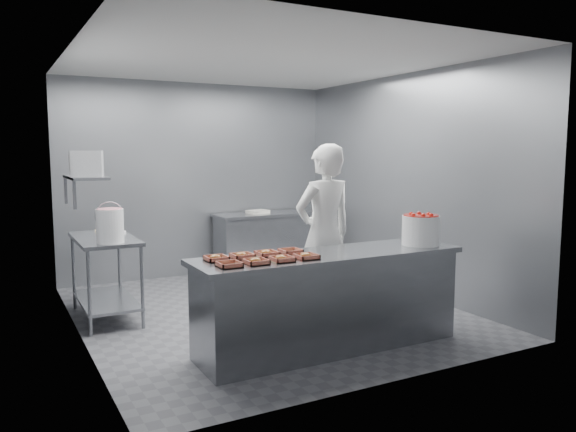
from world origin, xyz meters
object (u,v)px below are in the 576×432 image
at_px(tray_3, 306,256).
at_px(appliance, 87,164).
at_px(tray_6, 267,253).
at_px(tray_2, 282,259).
at_px(tray_0, 229,264).
at_px(tray_1, 256,261).
at_px(strawberry_tub, 421,229).
at_px(tray_5, 242,256).
at_px(service_counter, 329,300).
at_px(back_counter, 264,242).
at_px(tray_7, 291,251).
at_px(glaze_bucket, 110,225).
at_px(worker, 324,234).
at_px(prep_table, 105,265).
at_px(tray_4, 216,258).

bearing_deg(tray_3, appliance, 127.28).
bearing_deg(tray_6, tray_2, -90.00).
height_order(tray_0, tray_1, tray_1).
bearing_deg(appliance, tray_3, -39.38).
bearing_deg(strawberry_tub, tray_5, 173.55).
relative_size(tray_0, tray_2, 1.00).
relative_size(tray_3, appliance, 0.53).
distance_m(tray_0, appliance, 2.24).
xyz_separation_m(service_counter, back_counter, (0.90, 3.25, -0.00)).
bearing_deg(service_counter, tray_7, 156.50).
relative_size(back_counter, strawberry_tub, 4.11).
bearing_deg(glaze_bucket, tray_2, -56.95).
relative_size(tray_5, worker, 0.10).
distance_m(tray_1, tray_2, 0.24).
height_order(prep_table, back_counter, same).
bearing_deg(glaze_bucket, tray_6, -51.82).
bearing_deg(appliance, tray_6, -39.83).
bearing_deg(tray_1, glaze_bucket, 116.90).
bearing_deg(appliance, prep_table, 53.54).
bearing_deg(appliance, tray_7, -34.82).
bearing_deg(tray_6, tray_1, -129.76).
distance_m(tray_2, strawberry_tub, 1.60).
bearing_deg(tray_6, service_counter, -14.09).
distance_m(tray_3, appliance, 2.57).
height_order(tray_1, tray_7, tray_1).
bearing_deg(tray_2, tray_4, 148.99).
relative_size(tray_4, worker, 0.10).
xyz_separation_m(tray_0, tray_5, (0.24, 0.29, 0.00)).
bearing_deg(tray_7, glaze_bucket, 133.88).
height_order(prep_table, strawberry_tub, strawberry_tub).
xyz_separation_m(tray_2, tray_4, (-0.48, 0.29, 0.00)).
bearing_deg(tray_5, worker, 25.68).
height_order(worker, strawberry_tub, worker).
bearing_deg(tray_1, tray_3, 0.00).
relative_size(service_counter, tray_0, 13.88).
relative_size(tray_3, tray_6, 1.00).
bearing_deg(service_counter, tray_3, -156.71).
relative_size(tray_5, tray_7, 1.00).
xyz_separation_m(tray_6, appliance, (-1.25, 1.66, 0.77)).
bearing_deg(tray_1, appliance, 117.26).
height_order(prep_table, tray_3, tray_3).
relative_size(back_counter, tray_2, 8.01).
height_order(service_counter, tray_5, tray_5).
bearing_deg(back_counter, tray_3, -109.99).
relative_size(tray_4, glaze_bucket, 0.45).
xyz_separation_m(tray_0, tray_1, (0.24, -0.00, 0.00)).
distance_m(tray_2, tray_4, 0.56).
relative_size(tray_1, tray_5, 1.00).
height_order(tray_2, tray_5, same).
xyz_separation_m(back_counter, tray_2, (-1.47, -3.39, 0.47)).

